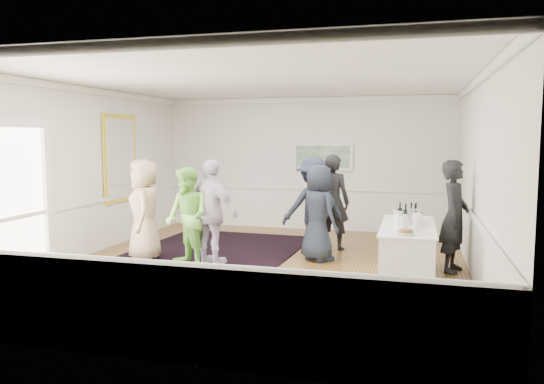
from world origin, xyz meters
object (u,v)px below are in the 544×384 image
(guest_lilac, at_px, (212,213))
(guest_dark_b, at_px, (332,202))
(guest_tan, at_px, (144,210))
(nut_bowl, at_px, (406,232))
(serving_table, at_px, (407,253))
(bartender, at_px, (454,216))
(guest_green, at_px, (187,217))
(guest_dark_a, at_px, (313,206))
(ice_bucket, at_px, (414,217))
(guest_navy, at_px, (318,213))

(guest_lilac, relative_size, guest_dark_b, 0.97)
(guest_lilac, bearing_deg, guest_tan, 19.48)
(guest_tan, relative_size, guest_lilac, 1.00)
(guest_lilac, relative_size, nut_bowl, 7.88)
(serving_table, xyz_separation_m, bartender, (0.73, 0.77, 0.50))
(serving_table, bearing_deg, nut_bowl, -91.62)
(guest_tan, height_order, guest_dark_b, guest_dark_b)
(guest_tan, height_order, guest_green, guest_tan)
(guest_lilac, xyz_separation_m, nut_bowl, (3.32, -1.01, -0.02))
(guest_dark_b, bearing_deg, guest_dark_a, 74.08)
(guest_lilac, bearing_deg, serving_table, -163.55)
(guest_green, relative_size, nut_bowl, 7.38)
(serving_table, height_order, guest_green, guest_green)
(guest_green, distance_m, guest_dark_a, 2.46)
(guest_dark_b, bearing_deg, ice_bucket, 142.57)
(guest_dark_a, height_order, ice_bucket, guest_dark_a)
(guest_dark_a, relative_size, ice_bucket, 7.20)
(bartender, xyz_separation_m, guest_tan, (-5.39, -0.62, -0.01))
(guest_dark_a, xyz_separation_m, nut_bowl, (1.76, -2.32, -0.02))
(guest_tan, xyz_separation_m, guest_dark_a, (2.87, 1.31, 0.01))
(guest_tan, height_order, guest_dark_a, guest_dark_a)
(guest_dark_b, height_order, ice_bucket, guest_dark_b)
(serving_table, distance_m, guest_lilac, 3.38)
(guest_lilac, distance_m, guest_navy, 1.93)
(guest_dark_a, bearing_deg, guest_tan, -6.81)
(ice_bucket, bearing_deg, bartender, 45.31)
(serving_table, distance_m, ice_bucket, 0.57)
(bartender, relative_size, guest_tan, 1.01)
(guest_tan, bearing_deg, guest_lilac, 61.89)
(guest_tan, bearing_deg, nut_bowl, 49.39)
(guest_green, xyz_separation_m, guest_dark_a, (1.93, 1.53, 0.06))
(guest_dark_a, xyz_separation_m, guest_dark_b, (0.29, 0.53, 0.03))
(ice_bucket, xyz_separation_m, nut_bowl, (-0.12, -0.97, -0.08))
(nut_bowl, bearing_deg, guest_dark_a, 127.23)
(bartender, height_order, ice_bucket, bartender)
(guest_tan, relative_size, guest_dark_a, 0.99)
(serving_table, relative_size, guest_tan, 1.17)
(guest_tan, distance_m, guest_navy, 3.17)
(guest_tan, distance_m, guest_dark_a, 3.16)
(guest_dark_a, bearing_deg, nut_bowl, 95.82)
(guest_dark_b, relative_size, guest_navy, 1.10)
(guest_dark_a, relative_size, nut_bowl, 7.91)
(guest_tan, relative_size, guest_dark_b, 0.97)
(guest_lilac, relative_size, ice_bucket, 7.17)
(ice_bucket, bearing_deg, nut_bowl, -96.80)
(guest_lilac, distance_m, ice_bucket, 3.44)
(guest_tan, relative_size, nut_bowl, 7.84)
(guest_dark_a, distance_m, nut_bowl, 2.91)
(guest_tan, xyz_separation_m, guest_navy, (3.06, 0.83, -0.05))
(guest_dark_b, bearing_deg, guest_lilac, 57.25)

